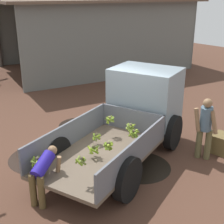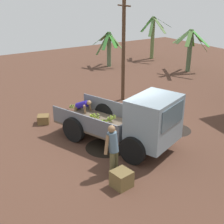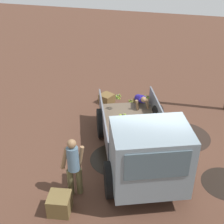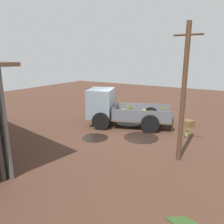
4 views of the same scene
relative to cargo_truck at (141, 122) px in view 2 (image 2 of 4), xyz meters
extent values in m
plane|color=#4E3124|center=(-0.95, -0.11, -1.09)|extent=(36.00, 36.00, 0.00)
cylinder|color=black|center=(-2.44, 0.99, -1.09)|extent=(1.72, 1.72, 0.01)
cylinder|color=black|center=(-0.50, 2.20, -1.09)|extent=(1.30, 1.30, 0.01)
cylinder|color=black|center=(-0.75, -0.96, -1.09)|extent=(1.54, 1.54, 0.01)
cube|color=brown|center=(-1.74, -0.66, -0.57)|extent=(3.63, 2.86, 0.08)
cube|color=slate|center=(-2.05, 0.19, -0.23)|extent=(2.99, 1.17, 0.61)
cube|color=slate|center=(-1.42, -1.50, -0.23)|extent=(2.99, 1.17, 0.61)
cube|color=slate|center=(-0.27, -0.10, -0.23)|extent=(0.70, 1.75, 0.61)
cube|color=gray|center=(0.49, 0.18, 0.20)|extent=(1.89, 2.17, 1.63)
cube|color=#4C606B|center=(1.13, 0.42, 0.53)|extent=(0.54, 1.37, 0.72)
cylinder|color=black|center=(-0.04, 1.01, -0.61)|extent=(0.98, 0.54, 0.96)
cylinder|color=black|center=(0.64, -0.78, -0.61)|extent=(0.98, 0.54, 0.96)
cylinder|color=black|center=(-2.52, 0.07, -0.61)|extent=(0.98, 0.54, 0.96)
cylinder|color=black|center=(-1.84, -1.72, -0.61)|extent=(0.98, 0.54, 0.96)
sphere|color=#4C4531|center=(-0.95, -0.91, -0.07)|extent=(0.08, 0.08, 0.08)
cylinder|color=#8BAB2E|center=(-0.89, -0.85, -0.12)|extent=(0.19, 0.17, 0.12)
cylinder|color=olive|center=(-0.98, -0.84, -0.13)|extent=(0.20, 0.14, 0.14)
cylinder|color=olive|center=(-1.02, -0.91, -0.14)|extent=(0.05, 0.19, 0.16)
cylinder|color=olive|center=(-0.98, -0.97, -0.15)|extent=(0.17, 0.13, 0.18)
cylinder|color=olive|center=(-0.92, -0.97, -0.15)|extent=(0.18, 0.11, 0.18)
cylinder|color=olive|center=(-0.87, -0.91, -0.13)|extent=(0.05, 0.20, 0.15)
sphere|color=brown|center=(-2.71, -1.35, 0.02)|extent=(0.07, 0.07, 0.07)
cylinder|color=olive|center=(-2.75, -1.29, -0.02)|extent=(0.18, 0.13, 0.10)
cylinder|color=olive|center=(-2.77, -1.37, -0.04)|extent=(0.10, 0.17, 0.13)
cylinder|color=olive|center=(-2.71, -1.40, -0.05)|extent=(0.15, 0.05, 0.15)
cylinder|color=olive|center=(-2.65, -1.37, -0.04)|extent=(0.09, 0.17, 0.14)
cylinder|color=olive|center=(-2.68, -1.31, -0.06)|extent=(0.13, 0.12, 0.17)
sphere|color=brown|center=(-0.93, 0.01, -0.02)|extent=(0.07, 0.07, 0.07)
cylinder|color=olive|center=(-0.99, 0.03, -0.09)|extent=(0.08, 0.16, 0.18)
cylinder|color=olive|center=(-1.00, -0.03, -0.07)|extent=(0.15, 0.18, 0.13)
cylinder|color=#84A52A|center=(-0.95, -0.06, -0.07)|extent=(0.19, 0.08, 0.14)
cylinder|color=olive|center=(-0.89, -0.05, -0.07)|extent=(0.18, 0.14, 0.14)
cylinder|color=#84B034|center=(-0.87, 0.00, -0.08)|extent=(0.07, 0.18, 0.16)
cylinder|color=#89A833|center=(-0.87, 0.04, -0.08)|extent=(0.12, 0.18, 0.16)
cylinder|color=olive|center=(-0.91, 0.09, -0.07)|extent=(0.19, 0.10, 0.13)
cylinder|color=olive|center=(-0.96, 0.06, -0.10)|extent=(0.15, 0.10, 0.18)
sphere|color=brown|center=(-0.87, -0.72, 0.01)|extent=(0.07, 0.07, 0.07)
cylinder|color=olive|center=(-0.91, -0.77, -0.05)|extent=(0.15, 0.13, 0.14)
cylinder|color=olive|center=(-0.87, -0.78, -0.05)|extent=(0.17, 0.06, 0.14)
cylinder|color=olive|center=(-0.83, -0.74, -0.06)|extent=(0.10, 0.14, 0.16)
cylinder|color=olive|center=(-0.81, -0.70, -0.04)|extent=(0.09, 0.18, 0.11)
cylinder|color=olive|center=(-0.85, -0.66, -0.05)|extent=(0.16, 0.09, 0.15)
cylinder|color=olive|center=(-0.92, -0.67, -0.04)|extent=(0.16, 0.14, 0.13)
cylinder|color=olive|center=(-0.94, -0.71, -0.05)|extent=(0.05, 0.17, 0.13)
sphere|color=brown|center=(-0.48, -0.27, -0.27)|extent=(0.07, 0.07, 0.07)
cylinder|color=olive|center=(-0.53, -0.27, -0.35)|extent=(0.05, 0.13, 0.16)
cylinder|color=olive|center=(-0.52, -0.32, -0.32)|extent=(0.16, 0.13, 0.11)
cylinder|color=olive|center=(-0.46, -0.33, -0.32)|extent=(0.17, 0.07, 0.12)
cylinder|color=olive|center=(-0.44, -0.29, -0.35)|extent=(0.10, 0.12, 0.16)
cylinder|color=#8DB042|center=(-0.41, -0.25, -0.31)|extent=(0.07, 0.18, 0.09)
cylinder|color=olive|center=(-0.44, -0.21, -0.32)|extent=(0.15, 0.13, 0.11)
cylinder|color=#91AD4B|center=(-0.49, -0.20, -0.32)|extent=(0.17, 0.05, 0.11)
cylinder|color=#84B136|center=(-0.53, -0.24, -0.34)|extent=(0.09, 0.15, 0.15)
sphere|color=#4D4532|center=(-3.21, -0.49, -0.19)|extent=(0.09, 0.09, 0.09)
cylinder|color=olive|center=(-3.20, -0.56, -0.29)|extent=(0.19, 0.08, 0.21)
cylinder|color=olive|center=(-3.15, -0.56, -0.26)|extent=(0.19, 0.20, 0.15)
cylinder|color=olive|center=(-3.14, -0.47, -0.29)|extent=(0.08, 0.19, 0.21)
cylinder|color=olive|center=(-3.18, -0.44, -0.29)|extent=(0.17, 0.13, 0.22)
cylinder|color=#8AAB45|center=(-3.23, -0.41, -0.27)|extent=(0.22, 0.07, 0.19)
cylinder|color=#7EA926|center=(-3.28, -0.44, -0.27)|extent=(0.17, 0.20, 0.18)
cylinder|color=olive|center=(-3.29, -0.50, -0.28)|extent=(0.07, 0.20, 0.20)
cylinder|color=olive|center=(-3.28, -0.57, -0.25)|extent=(0.21, 0.19, 0.13)
sphere|color=#4D4532|center=(-1.94, -0.66, -0.26)|extent=(0.08, 0.08, 0.08)
cylinder|color=#5D7330|center=(-1.87, -0.63, -0.34)|extent=(0.13, 0.20, 0.18)
cylinder|color=olive|center=(-1.95, -0.61, -0.35)|extent=(0.17, 0.09, 0.20)
cylinder|color=#86A123|center=(-2.02, -0.65, -0.32)|extent=(0.07, 0.22, 0.15)
cylinder|color=#7EA925|center=(-1.97, -0.73, -0.33)|extent=(0.20, 0.13, 0.17)
cylinder|color=olive|center=(-1.88, -0.71, -0.33)|extent=(0.16, 0.18, 0.17)
sphere|color=#494230|center=(-1.51, -0.19, -0.26)|extent=(0.07, 0.07, 0.07)
cylinder|color=#8FA64A|center=(-1.56, -0.19, -0.34)|extent=(0.06, 0.14, 0.17)
cylinder|color=olive|center=(-1.53, -0.25, -0.31)|extent=(0.18, 0.09, 0.12)
cylinder|color=olive|center=(-1.49, -0.23, -0.34)|extent=(0.15, 0.11, 0.16)
cylinder|color=#8DAA34|center=(-1.44, -0.20, -0.32)|extent=(0.07, 0.18, 0.13)
cylinder|color=olive|center=(-1.46, -0.15, -0.32)|extent=(0.14, 0.16, 0.13)
cylinder|color=olive|center=(-1.51, -0.13, -0.33)|extent=(0.16, 0.05, 0.15)
cylinder|color=olive|center=(-1.56, -0.15, -0.32)|extent=(0.14, 0.16, 0.14)
sphere|color=brown|center=(-1.75, -0.96, -0.12)|extent=(0.08, 0.08, 0.08)
cylinder|color=olive|center=(-1.70, -0.91, -0.16)|extent=(0.16, 0.16, 0.12)
cylinder|color=olive|center=(-1.74, -0.89, -0.16)|extent=(0.18, 0.06, 0.12)
cylinder|color=#7CA923|center=(-1.79, -0.93, -0.18)|extent=(0.13, 0.16, 0.16)
cylinder|color=#84A531|center=(-1.81, -0.97, -0.18)|extent=(0.06, 0.17, 0.15)
cylinder|color=olive|center=(-1.78, -0.99, -0.19)|extent=(0.13, 0.14, 0.17)
cylinder|color=#94AE2E|center=(-1.74, -1.01, -0.19)|extent=(0.15, 0.06, 0.17)
cylinder|color=#88AE27|center=(-1.69, -1.01, -0.16)|extent=(0.15, 0.17, 0.11)
cylinder|color=olive|center=(-1.69, -0.96, -0.18)|extent=(0.06, 0.16, 0.16)
cylinder|color=#4C3322|center=(-4.65, 2.42, 1.44)|extent=(0.18, 0.18, 5.07)
cylinder|color=#4C3322|center=(-4.65, 2.42, 3.53)|extent=(1.00, 0.07, 0.07)
cylinder|color=#546947|center=(-6.90, 9.32, 0.29)|extent=(0.31, 0.31, 2.75)
cube|color=#39882E|center=(-6.13, 9.35, 1.26)|extent=(1.57, 0.25, 0.93)
cube|color=#467230|center=(-6.56, 9.76, 1.00)|extent=(0.92, 1.06, 1.43)
cube|color=#538328|center=(-6.85, 9.82, 1.26)|extent=(0.39, 1.04, 0.91)
cube|color=#3F7F29|center=(-7.24, 9.82, 1.06)|extent=(0.86, 1.14, 1.31)
cube|color=#566F37|center=(-7.63, 9.47, 1.26)|extent=(1.52, 0.55, 0.92)
cube|color=#538343|center=(-7.24, 8.85, 1.26)|extent=(0.87, 1.07, 0.93)
cube|color=#375228|center=(-6.90, 8.69, 1.31)|extent=(0.29, 1.27, 0.82)
cube|color=#41652B|center=(-6.43, 8.68, 1.28)|extent=(1.16, 1.44, 0.87)
cylinder|color=olive|center=(-11.35, 9.77, 0.50)|extent=(0.29, 0.29, 3.18)
cube|color=#536E3A|center=(-10.64, 9.78, 1.59)|extent=(1.43, 0.26, 1.12)
cube|color=#22501C|center=(-11.00, 10.38, 1.74)|extent=(0.96, 1.37, 0.82)
cube|color=#587E3D|center=(-11.37, 10.28, 1.67)|extent=(0.27, 1.04, 0.96)
cube|color=#4A8244|center=(-11.91, 9.93, 1.79)|extent=(1.19, 0.55, 0.71)
cube|color=#244D1B|center=(-11.77, 9.50, 1.55)|extent=(0.97, 0.73, 1.18)
cube|color=#2F6A1E|center=(-11.49, 9.33, 1.57)|extent=(0.54, 0.98, 1.15)
cube|color=#537C40|center=(-11.01, 9.34, 1.46)|extent=(0.86, 1.00, 1.36)
cylinder|color=#576C4B|center=(-10.98, 5.52, 0.10)|extent=(0.30, 0.30, 2.39)
cube|color=#35842A|center=(-10.59, 5.57, 0.85)|extent=(0.84, 0.36, 1.02)
cube|color=#4E6E39|center=(-10.62, 5.87, 0.75)|extent=(0.90, 0.86, 1.22)
cube|color=#266F20|center=(-11.04, 5.91, 0.81)|extent=(0.40, 0.84, 1.08)
cube|color=#29591B|center=(-11.46, 5.86, 0.70)|extent=(1.09, 0.87, 1.32)
cube|color=#5A723C|center=(-11.49, 5.47, 0.98)|extent=(1.04, 0.38, 0.76)
cube|color=#2B582D|center=(-11.34, 5.07, 0.89)|extent=(0.94, 1.09, 0.94)
cube|color=#466032|center=(-10.95, 4.99, 0.61)|extent=(0.24, 1.09, 1.50)
cube|color=#3C8135|center=(-10.70, 5.11, 0.80)|extent=(0.78, 0.98, 1.10)
cylinder|color=brown|center=(0.89, -1.74, -0.69)|extent=(0.21, 0.21, 0.81)
cylinder|color=brown|center=(0.79, -1.54, -0.69)|extent=(0.21, 0.21, 0.81)
cylinder|color=slate|center=(0.81, -1.66, 0.03)|extent=(0.47, 0.44, 0.66)
sphere|color=#8C6746|center=(0.76, -1.68, 0.46)|extent=(0.23, 0.23, 0.23)
cylinder|color=#8C6746|center=(0.81, -1.88, 0.00)|extent=(0.21, 0.26, 0.61)
cylinder|color=#8C6746|center=(0.64, -1.52, 0.00)|extent=(0.19, 0.24, 0.61)
cylinder|color=brown|center=(-3.46, -0.69, -0.73)|extent=(0.19, 0.19, 0.72)
cylinder|color=brown|center=(-3.36, -0.87, -0.73)|extent=(0.19, 0.19, 0.72)
cylinder|color=#271B99|center=(-3.18, -0.66, -0.26)|extent=(0.67, 0.52, 0.47)
sphere|color=#8C6746|center=(-2.87, -0.50, -0.11)|extent=(0.20, 0.20, 0.20)
cylinder|color=#8C6746|center=(-3.02, -0.37, -0.43)|extent=(0.19, 0.24, 0.54)
cylinder|color=#8C6746|center=(-2.87, -0.70, -0.43)|extent=(0.17, 0.20, 0.54)
sphere|color=#49422F|center=(-4.22, -1.18, -0.96)|extent=(0.06, 0.06, 0.06)
cylinder|color=olive|center=(-4.16, -1.18, -1.00)|extent=(0.03, 0.15, 0.09)
cylinder|color=olive|center=(-4.20, -1.13, -1.01)|extent=(0.14, 0.08, 0.11)
cylinder|color=olive|center=(-4.25, -1.13, -1.01)|extent=(0.14, 0.10, 0.11)
cylinder|color=#91B13C|center=(-4.26, -1.19, -1.02)|extent=(0.05, 0.12, 0.14)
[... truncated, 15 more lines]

